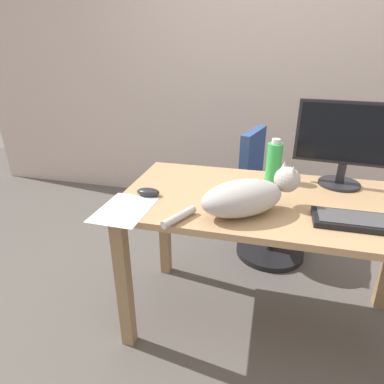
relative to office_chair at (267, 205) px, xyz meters
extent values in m
plane|color=#59544F|center=(0.03, -0.69, -0.38)|extent=(8.00, 8.00, 0.00)
cube|color=beige|center=(0.03, 0.86, 0.92)|extent=(6.00, 0.04, 2.60)
cube|color=tan|center=(0.03, -0.69, 0.36)|extent=(1.43, 0.72, 0.03)
cube|color=#977752|center=(-0.62, -0.99, -0.02)|extent=(0.06, 0.06, 0.72)
cube|color=#977752|center=(-0.62, -0.40, -0.02)|extent=(0.06, 0.06, 0.72)
cylinder|color=black|center=(0.05, -0.01, -0.36)|extent=(0.48, 0.48, 0.04)
cylinder|color=black|center=(0.05, -0.01, -0.16)|extent=(0.06, 0.06, 0.43)
cylinder|color=navy|center=(0.05, -0.01, 0.08)|extent=(0.44, 0.44, 0.06)
cube|color=navy|center=(-0.13, 0.03, 0.31)|extent=(0.15, 0.36, 0.40)
cylinder|color=#232328|center=(0.34, -0.45, 0.38)|extent=(0.20, 0.20, 0.01)
cylinder|color=#232328|center=(0.34, -0.45, 0.44)|extent=(0.04, 0.04, 0.10)
cube|color=#232328|center=(0.34, -0.45, 0.64)|extent=(0.48, 0.07, 0.30)
cube|color=black|center=(0.33, -0.46, 0.64)|extent=(0.45, 0.05, 0.27)
cube|color=black|center=(0.39, -0.85, 0.38)|extent=(0.44, 0.15, 0.02)
cube|color=#444447|center=(0.39, -0.85, 0.40)|extent=(0.40, 0.12, 0.00)
ellipsoid|color=#B2ADA8|center=(-0.11, -0.88, 0.45)|extent=(0.40, 0.36, 0.15)
sphere|color=#B2ADA8|center=(0.06, -0.76, 0.50)|extent=(0.11, 0.11, 0.11)
cone|color=#B2ADA8|center=(0.05, -0.73, 0.55)|extent=(0.04, 0.04, 0.04)
cone|color=#B2ADA8|center=(0.08, -0.78, 0.55)|extent=(0.04, 0.04, 0.04)
cylinder|color=#B2ADA8|center=(-0.34, -1.00, 0.39)|extent=(0.11, 0.18, 0.03)
ellipsoid|color=#232328|center=(-0.55, -0.80, 0.39)|extent=(0.11, 0.06, 0.04)
cube|color=white|center=(-0.60, -0.96, 0.37)|extent=(0.22, 0.30, 0.00)
cylinder|color=green|center=(0.01, -0.47, 0.47)|extent=(0.08, 0.08, 0.20)
cylinder|color=silver|center=(0.01, -0.47, 0.58)|extent=(0.04, 0.04, 0.02)
camera|label=1|loc=(-0.01, -2.09, 1.01)|focal=30.20mm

